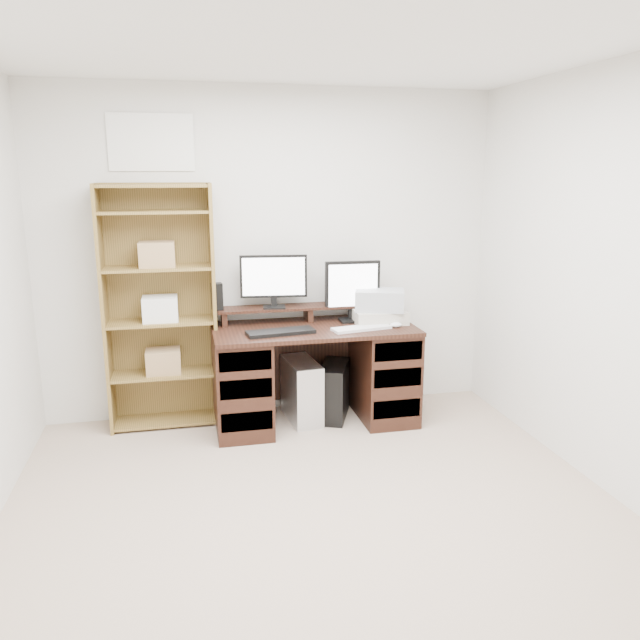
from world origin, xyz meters
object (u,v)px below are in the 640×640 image
object	(u,v)px
printer	(379,316)
tower_silver	(302,390)
monitor_small	(352,289)
desk	(314,373)
tower_black	(334,391)
monitor_wide	(274,278)
bookshelf	(160,306)

from	to	relation	value
printer	tower_silver	size ratio (longest dim) A/B	0.83
monitor_small	printer	bearing A→B (deg)	-25.65
printer	tower_silver	bearing A→B (deg)	179.83
desk	tower_silver	bearing A→B (deg)	149.93
printer	tower_silver	world-z (taller)	printer
monitor_small	tower_black	xyz separation A→B (m)	(-0.16, -0.08, -0.79)
printer	monitor_small	bearing A→B (deg)	155.25
monitor_wide	bookshelf	xyz separation A→B (m)	(-0.84, 0.03, -0.18)
bookshelf	tower_silver	bearing A→B (deg)	-9.03
tower_silver	monitor_small	bearing A→B (deg)	3.09
desk	bookshelf	world-z (taller)	bookshelf
monitor_wide	bookshelf	distance (m)	0.86
monitor_wide	tower_black	xyz separation A→B (m)	(0.44, -0.15, -0.88)
desk	monitor_wide	distance (m)	0.78
printer	monitor_wide	bearing A→B (deg)	170.71
desk	monitor_small	distance (m)	0.71
desk	monitor_small	bearing A→B (deg)	19.79
desk	printer	bearing A→B (deg)	2.34
desk	printer	xyz separation A→B (m)	(0.52, 0.02, 0.41)
desk	printer	size ratio (longest dim) A/B	3.82
printer	tower_silver	distance (m)	0.83
printer	bookshelf	size ratio (longest dim) A/B	0.22
monitor_wide	tower_black	distance (m)	0.99
printer	tower_black	size ratio (longest dim) A/B	0.84
tower_silver	bookshelf	xyz separation A→B (m)	(-1.02, 0.16, 0.68)
tower_silver	monitor_wide	bearing A→B (deg)	136.98
desk	printer	distance (m)	0.66
bookshelf	tower_black	bearing A→B (deg)	-7.79
tower_black	desk	bearing A→B (deg)	-145.87
desk	printer	world-z (taller)	printer
monitor_wide	printer	size ratio (longest dim) A/B	1.29
monitor_wide	tower_silver	size ratio (longest dim) A/B	1.07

